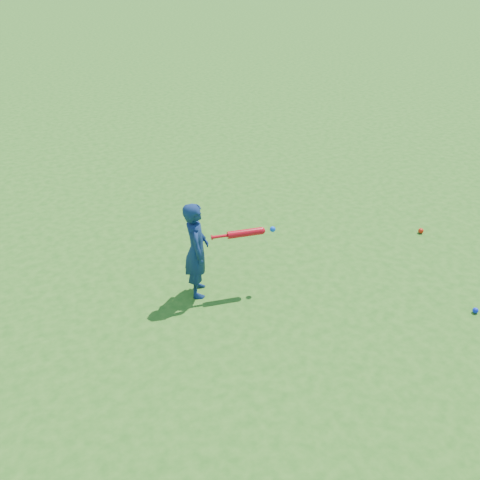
{
  "coord_description": "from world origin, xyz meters",
  "views": [
    {
      "loc": [
        -2.25,
        -4.46,
        3.66
      ],
      "look_at": [
        0.06,
        0.17,
        0.62
      ],
      "focal_mm": 40.0,
      "sensor_mm": 36.0,
      "label": 1
    }
  ],
  "objects_px": {
    "ground_ball_blue": "(475,310)",
    "child": "(196,250)",
    "ground_ball_red": "(421,231)",
    "bat_swing": "(248,233)"
  },
  "relations": [
    {
      "from": "ground_ball_red",
      "to": "bat_swing",
      "type": "bearing_deg",
      "value": -178.66
    },
    {
      "from": "child",
      "to": "bat_swing",
      "type": "xyz_separation_m",
      "value": [
        0.55,
        -0.16,
        0.16
      ]
    },
    {
      "from": "ground_ball_red",
      "to": "ground_ball_blue",
      "type": "distance_m",
      "value": 1.77
    },
    {
      "from": "child",
      "to": "ground_ball_red",
      "type": "bearing_deg",
      "value": -71.45
    },
    {
      "from": "bat_swing",
      "to": "ground_ball_red",
      "type": "bearing_deg",
      "value": 12.42
    },
    {
      "from": "ground_ball_blue",
      "to": "child",
      "type": "bearing_deg",
      "value": 146.29
    },
    {
      "from": "child",
      "to": "ground_ball_red",
      "type": "relative_size",
      "value": 15.79
    },
    {
      "from": "child",
      "to": "ground_ball_red",
      "type": "xyz_separation_m",
      "value": [
        3.28,
        -0.09,
        -0.53
      ]
    },
    {
      "from": "child",
      "to": "ground_ball_blue",
      "type": "distance_m",
      "value": 3.13
    },
    {
      "from": "ground_ball_red",
      "to": "bat_swing",
      "type": "height_order",
      "value": "bat_swing"
    }
  ]
}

